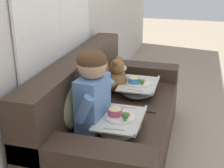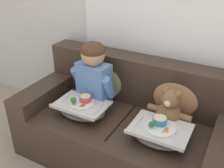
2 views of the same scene
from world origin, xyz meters
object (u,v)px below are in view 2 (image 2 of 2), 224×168
at_px(couch, 127,126).
at_px(teddy_bear, 169,111).
at_px(throw_pillow_behind_child, 103,76).
at_px(throw_pillow_behind_teddy, 176,94).
at_px(lap_tray_child, 82,108).
at_px(lap_tray_teddy, 160,133).
at_px(child_figure, 93,71).

relative_size(couch, teddy_bear, 5.07).
distance_m(couch, throw_pillow_behind_child, 0.51).
height_order(throw_pillow_behind_child, throw_pillow_behind_teddy, throw_pillow_behind_child).
distance_m(throw_pillow_behind_teddy, teddy_bear, 0.18).
bearing_deg(couch, throw_pillow_behind_child, 151.93).
xyz_separation_m(teddy_bear, lap_tray_child, (-0.70, -0.20, -0.08)).
height_order(lap_tray_child, lap_tray_teddy, lap_tray_child).
bearing_deg(lap_tray_teddy, throw_pillow_behind_teddy, 89.80).
xyz_separation_m(teddy_bear, lap_tray_teddy, (-0.00, -0.20, -0.08)).
distance_m(throw_pillow_behind_child, lap_tray_child, 0.39).
relative_size(couch, child_figure, 3.10).
distance_m(child_figure, teddy_bear, 0.72).
xyz_separation_m(child_figure, lap_tray_teddy, (0.70, -0.20, -0.26)).
bearing_deg(child_figure, lap_tray_child, -89.95).
bearing_deg(throw_pillow_behind_teddy, lap_tray_teddy, -90.20).
distance_m(throw_pillow_behind_child, throw_pillow_behind_teddy, 0.70).
relative_size(lap_tray_child, lap_tray_teddy, 1.02).
distance_m(couch, lap_tray_child, 0.43).
relative_size(throw_pillow_behind_child, lap_tray_teddy, 1.03).
bearing_deg(throw_pillow_behind_teddy, lap_tray_child, -152.26).
bearing_deg(lap_tray_teddy, couch, 152.56).
distance_m(child_figure, lap_tray_teddy, 0.77).
bearing_deg(throw_pillow_behind_child, throw_pillow_behind_teddy, 0.00).
bearing_deg(throw_pillow_behind_teddy, child_figure, -166.71).
height_order(couch, throw_pillow_behind_child, throw_pillow_behind_child).
xyz_separation_m(couch, lap_tray_child, (-0.35, -0.18, 0.18)).
distance_m(throw_pillow_behind_child, lap_tray_teddy, 0.80).
height_order(throw_pillow_behind_child, child_figure, child_figure).
xyz_separation_m(throw_pillow_behind_child, lap_tray_teddy, (0.70, -0.37, -0.14)).
distance_m(couch, throw_pillow_behind_teddy, 0.51).
distance_m(throw_pillow_behind_child, teddy_bear, 0.72).
xyz_separation_m(child_figure, lap_tray_child, (0.00, -0.20, -0.26)).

